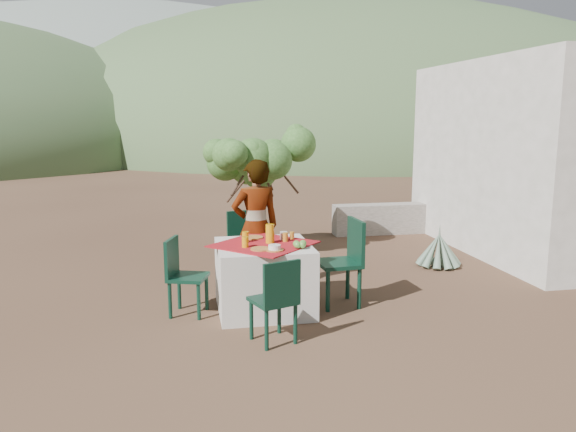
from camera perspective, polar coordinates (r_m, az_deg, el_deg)
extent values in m
plane|color=#3E271C|center=(6.65, -6.80, -8.78)|extent=(160.00, 160.00, 0.00)
cube|color=silver|center=(6.29, -2.45, -6.25)|extent=(1.02, 1.02, 0.75)
cube|color=maroon|center=(6.19, -2.48, -2.87)|extent=(1.30, 1.30, 0.01)
cylinder|color=black|center=(7.05, -4.90, -5.67)|extent=(0.05, 0.05, 0.46)
cylinder|color=black|center=(7.17, -2.23, -5.38)|extent=(0.05, 0.05, 0.46)
cylinder|color=black|center=(7.38, -5.78, -4.98)|extent=(0.05, 0.05, 0.46)
cylinder|color=black|center=(7.49, -3.21, -4.72)|extent=(0.05, 0.05, 0.46)
cube|color=black|center=(7.21, -4.05, -3.40)|extent=(0.52, 0.52, 0.04)
cube|color=black|center=(7.34, -4.59, -1.18)|extent=(0.43, 0.14, 0.45)
cylinder|color=black|center=(5.68, -0.90, -9.86)|extent=(0.04, 0.04, 0.41)
cylinder|color=black|center=(5.54, -3.75, -10.40)|extent=(0.04, 0.04, 0.41)
cylinder|color=black|center=(5.43, 0.75, -10.82)|extent=(0.04, 0.04, 0.41)
cylinder|color=black|center=(5.28, -2.19, -11.43)|extent=(0.04, 0.04, 0.41)
cube|color=black|center=(5.41, -1.53, -8.57)|extent=(0.49, 0.49, 0.04)
cube|color=black|center=(5.20, -0.61, -6.81)|extent=(0.37, 0.16, 0.40)
cylinder|color=black|center=(6.10, -9.06, -8.52)|extent=(0.04, 0.04, 0.42)
cylinder|color=black|center=(6.39, -8.27, -7.63)|extent=(0.04, 0.04, 0.42)
cylinder|color=black|center=(6.20, -11.90, -8.33)|extent=(0.04, 0.04, 0.42)
cylinder|color=black|center=(6.48, -10.99, -7.47)|extent=(0.04, 0.04, 0.42)
cube|color=black|center=(6.23, -10.12, -6.14)|extent=(0.49, 0.49, 0.04)
cube|color=black|center=(6.23, -11.74, -4.08)|extent=(0.16, 0.38, 0.41)
cylinder|color=black|center=(6.61, 3.04, -6.60)|extent=(0.05, 0.05, 0.49)
cylinder|color=black|center=(6.27, 4.07, -7.54)|extent=(0.05, 0.05, 0.49)
cylinder|color=black|center=(6.73, 6.09, -6.35)|extent=(0.05, 0.05, 0.49)
cylinder|color=black|center=(6.40, 7.26, -7.25)|extent=(0.05, 0.05, 0.49)
cube|color=black|center=(6.43, 5.15, -4.82)|extent=(0.49, 0.49, 0.04)
cube|color=black|center=(6.44, 6.93, -2.43)|extent=(0.07, 0.46, 0.48)
imported|color=#8C6651|center=(6.82, -3.31, -1.11)|extent=(0.67, 0.50, 1.64)
cylinder|color=#4C3326|center=(8.62, -2.88, 0.16)|extent=(0.11, 0.11, 1.32)
sphere|color=#2F5A21|center=(8.53, -2.92, 4.52)|extent=(0.56, 0.56, 0.56)
sphere|color=#2F5A21|center=(8.60, 0.50, 5.53)|extent=(0.53, 0.53, 0.53)
sphere|color=#2F5A21|center=(8.56, -6.15, 5.13)|extent=(0.49, 0.49, 0.49)
sphere|color=#2F5A21|center=(9.04, -2.79, 6.03)|extent=(0.51, 0.51, 0.51)
sphere|color=#2F5A21|center=(8.07, -2.13, 4.54)|extent=(0.45, 0.45, 0.45)
sphere|color=slate|center=(8.45, 15.01, -4.66)|extent=(0.21, 0.21, 0.21)
cone|color=slate|center=(8.39, 15.10, -2.83)|extent=(0.12, 0.12, 0.62)
cone|color=slate|center=(8.44, 15.99, -3.30)|extent=(0.38, 0.18, 0.52)
cone|color=slate|center=(8.51, 15.68, -3.17)|extent=(0.36, 0.23, 0.53)
cone|color=slate|center=(8.54, 15.15, -3.10)|extent=(0.26, 0.35, 0.54)
cone|color=slate|center=(8.52, 14.59, -3.10)|extent=(0.14, 0.38, 0.52)
cone|color=slate|center=(8.45, 14.21, -3.18)|extent=(0.30, 0.32, 0.54)
cone|color=slate|center=(8.37, 14.15, -3.31)|extent=(0.38, 0.18, 0.52)
cone|color=slate|center=(8.30, 14.45, -3.44)|extent=(0.36, 0.23, 0.53)
cone|color=slate|center=(8.27, 14.99, -3.52)|extent=(0.26, 0.35, 0.54)
cone|color=slate|center=(8.29, 15.57, -3.51)|extent=(0.14, 0.38, 0.52)
cone|color=slate|center=(8.35, 15.95, -3.43)|extent=(0.30, 0.32, 0.54)
cube|color=white|center=(10.09, 25.87, 5.43)|extent=(3.20, 4.20, 3.00)
cube|color=gray|center=(10.65, 11.48, -0.22)|extent=(2.60, 0.35, 0.55)
ellipsoid|color=#3B5530|center=(44.12, 5.58, 7.26)|extent=(48.00, 48.00, 20.00)
ellipsoid|color=gray|center=(58.43, -14.46, 7.68)|extent=(60.00, 60.00, 24.00)
ellipsoid|color=gray|center=(59.54, 17.85, 7.55)|extent=(36.00, 36.00, 14.00)
cylinder|color=brown|center=(6.48, -3.59, -2.18)|extent=(0.24, 0.24, 0.01)
cylinder|color=brown|center=(5.92, -2.79, -3.36)|extent=(0.22, 0.22, 0.01)
cylinder|color=orange|center=(6.26, -4.34, -2.13)|extent=(0.07, 0.07, 0.12)
cylinder|color=orange|center=(6.02, -4.37, -2.65)|extent=(0.07, 0.07, 0.11)
cylinder|color=orange|center=(6.20, -1.84, -1.80)|extent=(0.10, 0.10, 0.21)
cylinder|color=brown|center=(5.87, -1.38, -3.46)|extent=(0.20, 0.20, 0.01)
cylinder|color=white|center=(5.86, -1.38, -3.18)|extent=(0.13, 0.13, 0.05)
cylinder|color=#C37F22|center=(6.28, -0.27, -2.16)|extent=(0.06, 0.06, 0.10)
cylinder|color=#C37F22|center=(6.40, 0.41, -1.99)|extent=(0.05, 0.05, 0.08)
cube|color=white|center=(6.37, -0.45, -2.00)|extent=(0.08, 0.04, 0.10)
sphere|color=#5A9F39|center=(6.00, 0.86, -2.85)|extent=(0.07, 0.07, 0.07)
sphere|color=#5A9F39|center=(6.03, 1.53, -2.80)|extent=(0.07, 0.07, 0.07)
sphere|color=#5A9F39|center=(5.96, 1.46, -2.94)|extent=(0.07, 0.07, 0.07)
sphere|color=#5A9F39|center=(5.95, 0.96, -2.96)|extent=(0.07, 0.07, 0.07)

